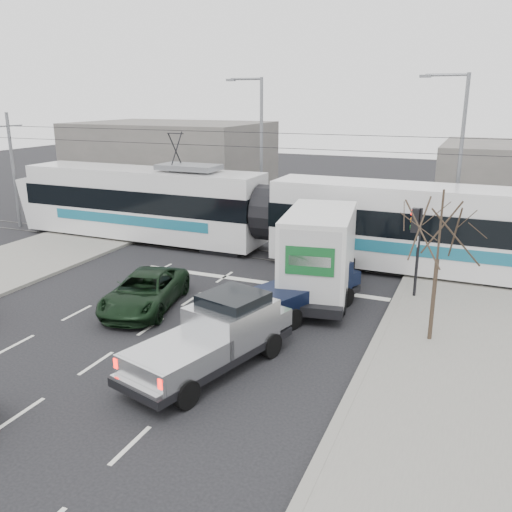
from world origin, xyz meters
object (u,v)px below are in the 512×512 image
at_px(bare_tree, 440,232).
at_px(navy_pickup, 310,284).
at_px(tram, 268,214).
at_px(box_truck, 321,253).
at_px(silver_pickup, 217,334).
at_px(street_lamp_far, 259,144).
at_px(street_lamp_near, 457,155).
at_px(traffic_signal, 416,233).
at_px(green_car, 145,291).

height_order(bare_tree, navy_pickup, bare_tree).
relative_size(tram, box_truck, 3.91).
relative_size(silver_pickup, box_truck, 0.81).
relative_size(tram, silver_pickup, 4.80).
height_order(bare_tree, street_lamp_far, street_lamp_far).
distance_m(street_lamp_near, tram, 9.84).
bearing_deg(navy_pickup, bare_tree, 7.34).
bearing_deg(tram, street_lamp_far, 117.38).
height_order(traffic_signal, silver_pickup, traffic_signal).
distance_m(bare_tree, navy_pickup, 5.53).
relative_size(bare_tree, box_truck, 0.66).
xyz_separation_m(street_lamp_near, navy_pickup, (-4.31, -10.21, -4.10)).
xyz_separation_m(street_lamp_near, green_car, (-10.19, -12.55, -4.43)).
height_order(street_lamp_near, green_car, street_lamp_near).
relative_size(bare_tree, street_lamp_far, 0.56).
xyz_separation_m(street_lamp_near, box_truck, (-4.42, -8.44, -3.32)).
bearing_deg(traffic_signal, street_lamp_far, 138.28).
bearing_deg(tram, bare_tree, -40.55).
xyz_separation_m(traffic_signal, silver_pickup, (-4.64, -8.18, -1.69)).
bearing_deg(box_truck, tram, 122.74).
bearing_deg(navy_pickup, silver_pickup, -78.97).
xyz_separation_m(bare_tree, tram, (-8.89, 7.76, -1.65)).
bearing_deg(tram, box_truck, -47.77).
height_order(bare_tree, green_car, bare_tree).
relative_size(street_lamp_far, silver_pickup, 1.46).
xyz_separation_m(tram, silver_pickup, (3.12, -11.95, -1.08)).
bearing_deg(bare_tree, street_lamp_far, 131.12).
distance_m(street_lamp_far, navy_pickup, 14.75).
bearing_deg(green_car, bare_tree, -6.54).
xyz_separation_m(street_lamp_near, tram, (-8.60, -3.74, -2.97)).
relative_size(traffic_signal, silver_pickup, 0.59).
bearing_deg(bare_tree, tram, 138.87).
xyz_separation_m(traffic_signal, green_car, (-9.35, -5.05, -2.05)).
bearing_deg(bare_tree, traffic_signal, 105.76).
distance_m(street_lamp_far, box_truck, 13.05).
relative_size(traffic_signal, box_truck, 0.48).
bearing_deg(traffic_signal, bare_tree, -74.24).
relative_size(tram, navy_pickup, 5.74).
bearing_deg(navy_pickup, box_truck, 116.52).
bearing_deg(traffic_signal, navy_pickup, -142.08).
bearing_deg(box_truck, bare_tree, -41.95).
height_order(silver_pickup, navy_pickup, silver_pickup).
bearing_deg(bare_tree, street_lamp_near, 91.42).
xyz_separation_m(street_lamp_far, green_car, (1.31, -14.55, -4.43)).
bearing_deg(traffic_signal, street_lamp_near, 83.59).
distance_m(street_lamp_near, green_car, 16.76).
height_order(bare_tree, tram, tram).
height_order(tram, box_truck, tram).
bearing_deg(traffic_signal, silver_pickup, -119.55).
relative_size(street_lamp_far, navy_pickup, 1.75).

